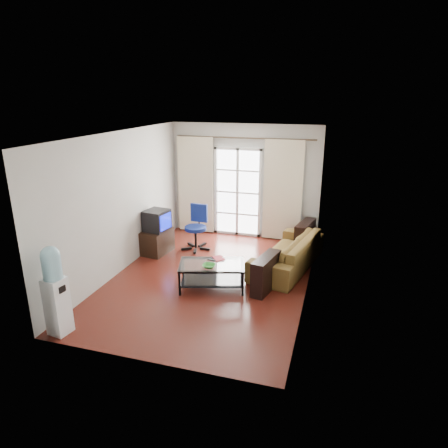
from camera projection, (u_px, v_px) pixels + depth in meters
The scene contains 20 objects.
floor at pixel (210, 278), 7.61m from camera, with size 5.20×5.20×0.00m, color #5B1F15.
ceiling at pixel (209, 134), 6.77m from camera, with size 5.20×5.20×0.00m, color white.
wall_back at pixel (244, 181), 9.56m from camera, with size 3.60×0.02×2.70m, color beige.
wall_front at pixel (141, 268), 4.83m from camera, with size 3.60×0.02×2.70m, color beige.
wall_left at pixel (121, 203), 7.68m from camera, with size 0.02×5.20×2.70m, color beige.
wall_right at pixel (311, 219), 6.70m from camera, with size 0.02×5.20×2.70m, color beige.
french_door at pixel (238, 192), 9.63m from camera, with size 1.16×0.06×2.15m.
curtain_rod at pixel (244, 138), 9.14m from camera, with size 0.04×0.04×3.30m, color #4C3F2D.
curtain_left at pixel (196, 185), 9.82m from camera, with size 0.90×0.07×2.35m, color beige.
curtain_right at pixel (283, 191), 9.24m from camera, with size 0.90×0.07×2.35m, color beige.
radiator at pixel (275, 226), 9.57m from camera, with size 0.64×0.12×0.64m, color gray.
sofa at pixel (288, 252), 8.01m from camera, with size 1.30×2.34×0.64m, color olive.
coffee_table at pixel (212, 272), 7.16m from camera, with size 1.29×0.95×0.47m.
bowl at pixel (209, 266), 6.94m from camera, with size 0.25×0.25×0.06m, color #31883E.
book at pixel (214, 259), 7.27m from camera, with size 0.29×0.30×0.02m, color maroon.
remote at pixel (212, 260), 7.25m from camera, with size 0.16×0.04×0.02m, color black.
tv_stand at pixel (157, 241), 8.76m from camera, with size 0.47×0.71×0.52m, color black.
crt_tv at pixel (156, 220), 8.61m from camera, with size 0.56×0.56×0.45m.
task_chair at pixel (196, 236), 8.98m from camera, with size 0.71×0.71×1.00m.
water_cooler at pixel (55, 289), 5.67m from camera, with size 0.32×0.32×1.36m.
Camera 1 is at (2.23, -6.54, 3.36)m, focal length 32.00 mm.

